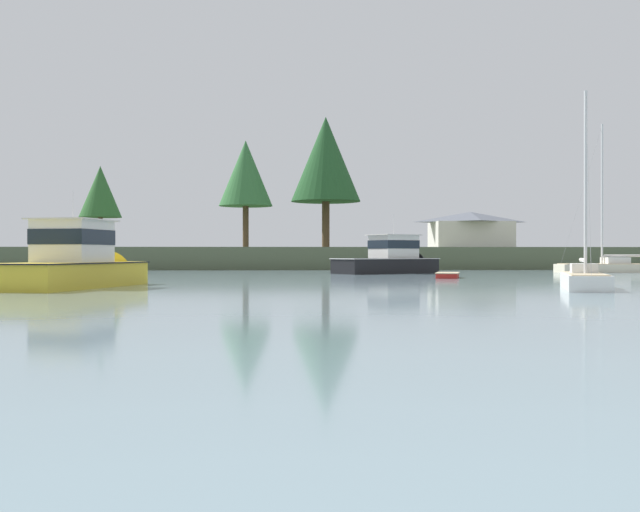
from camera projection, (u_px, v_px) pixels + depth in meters
far_shore_bank at (354, 257)px, 89.22m from camera, size 230.82×46.59×2.04m
cruiser_yellow at (83, 272)px, 32.51m from camera, size 5.17×10.21×5.20m
dinghy_red at (448, 276)px, 44.32m from camera, size 2.06×3.26×0.45m
cruiser_black at (396, 264)px, 55.03m from camera, size 9.10×7.04×5.42m
sailboat_cream at (610, 269)px, 57.37m from camera, size 8.00×2.39×11.81m
sailboat_white at (584, 284)px, 30.59m from camera, size 3.43×6.61×8.41m
shore_tree_center_left at (326, 160)px, 85.90m from camera, size 7.98×7.98×15.15m
shore_tree_inland_a at (246, 174)px, 83.06m from camera, size 5.97×5.97×11.99m
shore_tree_left_mid at (100, 192)px, 87.32m from camera, size 4.91×4.91×9.66m
cottage_behind_trees at (470, 230)px, 97.73m from camera, size 10.68×7.86×4.88m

